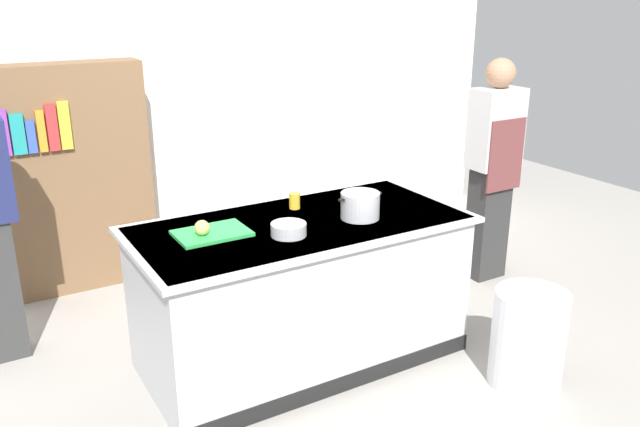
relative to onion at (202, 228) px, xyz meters
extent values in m
plane|color=#9E9991|center=(0.59, -0.05, -0.96)|extent=(10.00, 10.00, 0.00)
cube|color=silver|center=(0.59, 2.05, 0.54)|extent=(6.40, 0.12, 3.00)
cube|color=#B7BABF|center=(0.59, -0.05, -0.51)|extent=(1.90, 0.90, 0.90)
cube|color=#B7BABF|center=(0.59, -0.05, -0.08)|extent=(1.98, 0.98, 0.03)
cube|color=black|center=(0.59, -0.50, -0.91)|extent=(1.90, 0.01, 0.10)
cube|color=green|center=(0.06, 0.02, -0.05)|extent=(0.40, 0.28, 0.02)
sphere|color=tan|center=(0.00, 0.00, 0.00)|extent=(0.08, 0.08, 0.08)
cylinder|color=#B7BABF|center=(0.93, -0.16, 0.02)|extent=(0.23, 0.23, 0.16)
cube|color=black|center=(0.80, -0.16, 0.07)|extent=(0.04, 0.02, 0.01)
cube|color=black|center=(1.06, -0.16, 0.07)|extent=(0.04, 0.02, 0.01)
cylinder|color=#B7BABF|center=(0.43, -0.20, -0.03)|extent=(0.20, 0.20, 0.07)
cylinder|color=yellow|center=(0.68, 0.20, -0.01)|extent=(0.07, 0.07, 0.10)
cylinder|color=silver|center=(1.57, -0.96, -0.67)|extent=(0.42, 0.42, 0.58)
cube|color=#2D2D2D|center=(2.45, 0.29, -0.51)|extent=(0.28, 0.20, 0.90)
cube|color=silver|center=(2.45, 0.29, 0.24)|extent=(0.38, 0.24, 0.60)
sphere|color=#A87A5B|center=(2.45, 0.29, 0.65)|extent=(0.22, 0.22, 0.22)
cube|color=brown|center=(2.45, 0.16, 0.06)|extent=(0.34, 0.02, 0.54)
cube|color=brown|center=(-0.34, 1.75, -0.11)|extent=(1.10, 0.28, 1.70)
cube|color=purple|center=(-0.78, 1.59, 0.32)|extent=(0.07, 0.03, 0.32)
cube|color=teal|center=(-0.69, 1.59, 0.30)|extent=(0.09, 0.03, 0.28)
cube|color=#3351B7|center=(-0.61, 1.59, 0.27)|extent=(0.06, 0.03, 0.23)
cube|color=orange|center=(-0.54, 1.59, 0.30)|extent=(0.05, 0.03, 0.29)
cube|color=red|center=(-0.46, 1.59, 0.32)|extent=(0.07, 0.03, 0.33)
cube|color=yellow|center=(-0.38, 1.59, 0.33)|extent=(0.07, 0.03, 0.34)
camera|label=1|loc=(-1.15, -3.21, 1.25)|focal=36.78mm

